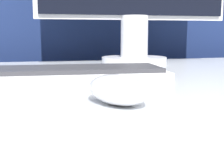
# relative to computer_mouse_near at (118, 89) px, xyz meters

# --- Properties ---
(partition_panel) EXTENTS (5.00, 0.03, 1.30)m
(partition_panel) POSITION_rel_computer_mouse_near_xyz_m (0.04, 0.76, -0.09)
(partition_panel) COLOR navy
(partition_panel) RESTS_ON ground_plane
(computer_mouse_near) EXTENTS (0.09, 0.12, 0.04)m
(computer_mouse_near) POSITION_rel_computer_mouse_near_xyz_m (0.00, 0.00, 0.00)
(computer_mouse_near) COLOR white
(computer_mouse_near) RESTS_ON desk
(keyboard) EXTENTS (0.45, 0.15, 0.02)m
(keyboard) POSITION_rel_computer_mouse_near_xyz_m (-0.07, 0.22, -0.01)
(keyboard) COLOR white
(keyboard) RESTS_ON desk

